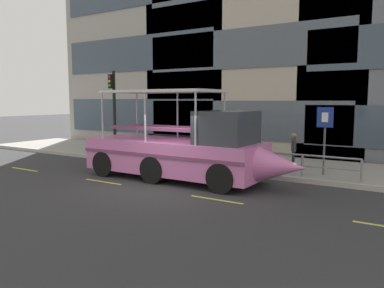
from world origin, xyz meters
TOP-DOWN VIEW (x-y plane):
  - ground_plane at (0.00, 0.00)m, footprint 120.00×120.00m
  - sidewalk at (0.00, 5.60)m, footprint 32.00×4.80m
  - curb_edge at (0.00, 3.11)m, footprint 32.00×0.18m
  - lane_centreline at (-0.00, -0.70)m, footprint 25.80×0.12m
  - curb_guardrail at (-0.31, 3.45)m, footprint 12.49×0.09m
  - traffic_light_pole at (-6.21, 3.91)m, footprint 0.24×0.46m
  - parking_sign at (4.44, 4.11)m, footprint 0.60×0.12m
  - leaned_bicycle at (-6.57, 3.92)m, footprint 1.74×0.46m
  - duck_tour_boat at (0.04, 1.16)m, footprint 8.78×2.47m
  - pedestrian_near_bow at (3.09, 4.68)m, footprint 0.27×0.40m

SIDE VIEW (x-z plane):
  - ground_plane at x=0.00m, z-range 0.00..0.00m
  - lane_centreline at x=0.00m, z-range 0.00..0.01m
  - sidewalk at x=0.00m, z-range 0.00..0.18m
  - curb_edge at x=0.00m, z-range 0.00..0.18m
  - leaned_bicycle at x=-6.57m, z-range 0.08..1.04m
  - curb_guardrail at x=-0.31m, z-range 0.33..1.17m
  - pedestrian_near_bow at x=3.09m, z-range 0.34..1.84m
  - duck_tour_boat at x=0.04m, z-range -0.59..2.83m
  - parking_sign at x=4.44m, z-range 0.64..3.23m
  - traffic_light_pole at x=-6.21m, z-range 0.63..4.99m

